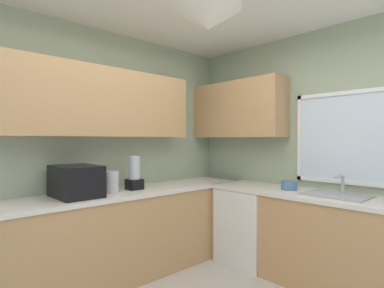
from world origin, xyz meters
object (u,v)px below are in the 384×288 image
bowl (289,186)px  kettle (112,182)px  sink_assembly (336,195)px  dishwasher (250,225)px  microwave (76,181)px  blender_appliance (134,174)px

bowl → kettle: bearing=-127.7°
bowl → sink_assembly: bearing=0.8°
dishwasher → sink_assembly: sink_assembly is taller
microwave → bowl: size_ratio=2.85×
kettle → blender_appliance: 0.29m
microwave → blender_appliance: 0.63m
kettle → blender_appliance: size_ratio=0.61×
sink_assembly → dishwasher: bearing=-177.8°
microwave → kettle: (0.02, 0.35, -0.04)m
microwave → sink_assembly: size_ratio=0.85×
kettle → blender_appliance: (-0.02, 0.28, 0.05)m
bowl → blender_appliance: blender_appliance is taller
dishwasher → blender_appliance: size_ratio=2.35×
kettle → bowl: (1.12, 1.46, -0.06)m
dishwasher → microwave: 1.99m
microwave → bowl: (1.14, 1.81, -0.10)m
microwave → dishwasher: bearing=69.6°
kettle → sink_assembly: kettle is taller
dishwasher → bowl: bearing=3.5°
dishwasher → microwave: microwave is taller
microwave → bowl: 2.14m
dishwasher → kettle: (-0.64, -1.43, 0.58)m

